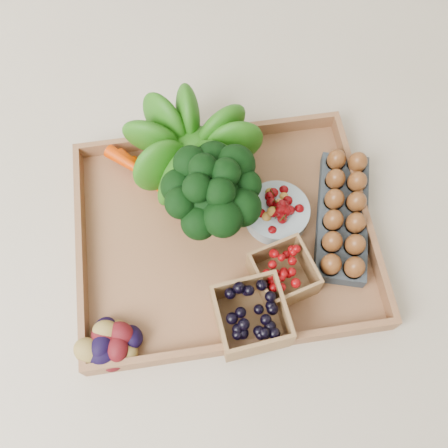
{
  "coord_description": "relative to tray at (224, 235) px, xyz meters",
  "views": [
    {
      "loc": [
        -0.06,
        -0.38,
        0.89
      ],
      "look_at": [
        0.0,
        0.0,
        0.06
      ],
      "focal_mm": 40.0,
      "sensor_mm": 36.0,
      "label": 1
    }
  ],
  "objects": [
    {
      "name": "potatoes",
      "position": [
        -0.22,
        -0.18,
        0.04
      ],
      "size": [
        0.12,
        0.12,
        0.07
      ],
      "primitive_type": null,
      "color": "#490B10",
      "rests_on": "tray"
    },
    {
      "name": "ground",
      "position": [
        0.0,
        0.0,
        -0.01
      ],
      "size": [
        4.0,
        4.0,
        0.0
      ],
      "primitive_type": "plane",
      "color": "beige",
      "rests_on": "ground"
    },
    {
      "name": "punnet_blackberry",
      "position": [
        0.02,
        -0.18,
        0.05
      ],
      "size": [
        0.13,
        0.13,
        0.08
      ],
      "primitive_type": "cube",
      "rotation": [
        0.0,
        0.0,
        0.1
      ],
      "color": "black",
      "rests_on": "tray"
    },
    {
      "name": "cherry_bowl",
      "position": [
        0.11,
        0.02,
        0.02
      ],
      "size": [
        0.12,
        0.12,
        0.03
      ],
      "primitive_type": "cylinder",
      "color": "#8C9EA5",
      "rests_on": "tray"
    },
    {
      "name": "punnet_raspberry",
      "position": [
        0.09,
        -0.11,
        0.04
      ],
      "size": [
        0.12,
        0.12,
        0.07
      ],
      "primitive_type": "cube",
      "rotation": [
        0.0,
        0.0,
        0.26
      ],
      "color": "#710507",
      "rests_on": "tray"
    },
    {
      "name": "carrots",
      "position": [
        -0.12,
        0.12,
        0.03
      ],
      "size": [
        0.18,
        0.13,
        0.04
      ],
      "primitive_type": null,
      "color": "#DC3700",
      "rests_on": "tray"
    },
    {
      "name": "lettuce",
      "position": [
        -0.04,
        0.15,
        0.09
      ],
      "size": [
        0.17,
        0.17,
        0.17
      ],
      "primitive_type": "sphere",
      "color": "#255C0E",
      "rests_on": "tray"
    },
    {
      "name": "egg_carton",
      "position": [
        0.23,
        -0.01,
        0.02
      ],
      "size": [
        0.16,
        0.28,
        0.03
      ],
      "primitive_type": "cube",
      "rotation": [
        0.0,
        0.0,
        -0.29
      ],
      "color": "#343C43",
      "rests_on": "tray"
    },
    {
      "name": "tray",
      "position": [
        0.0,
        0.0,
        0.0
      ],
      "size": [
        0.55,
        0.45,
        0.01
      ],
      "primitive_type": "cube",
      "color": "#96643F",
      "rests_on": "ground"
    },
    {
      "name": "broccoli",
      "position": [
        -0.02,
        0.03,
        0.08
      ],
      "size": [
        0.18,
        0.18,
        0.14
      ],
      "primitive_type": null,
      "color": "black",
      "rests_on": "tray"
    }
  ]
}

